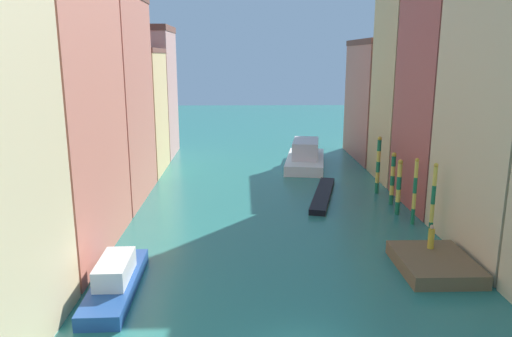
# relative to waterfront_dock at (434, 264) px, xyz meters

# --- Properties ---
(ground_plane) EXTENTS (154.00, 154.00, 0.00)m
(ground_plane) POSITION_rel_waterfront_dock_xyz_m (-8.36, 16.10, -0.40)
(ground_plane) COLOR #28756B
(building_left_1) EXTENTS (6.21, 11.77, 20.86)m
(building_left_1) POSITION_rel_waterfront_dock_xyz_m (-22.07, 3.48, 10.04)
(building_left_1) COLOR #C6705B
(building_left_1) RESTS_ON ground
(building_left_2) EXTENTS (6.21, 10.82, 16.78)m
(building_left_2) POSITION_rel_waterfront_dock_xyz_m (-22.07, 14.91, 8.00)
(building_left_2) COLOR #C6705B
(building_left_2) RESTS_ON ground
(building_left_3) EXTENTS (6.21, 8.27, 12.57)m
(building_left_3) POSITION_rel_waterfront_dock_xyz_m (-22.07, 24.75, 5.90)
(building_left_3) COLOR #DBB77A
(building_left_3) RESTS_ON ground
(building_left_4) EXTENTS (6.21, 8.21, 15.17)m
(building_left_4) POSITION_rel_waterfront_dock_xyz_m (-22.07, 33.29, 7.20)
(building_left_4) COLOR tan
(building_left_4) RESTS_ON ground
(building_right_2) EXTENTS (6.21, 8.90, 17.96)m
(building_right_2) POSITION_rel_waterfront_dock_xyz_m (5.36, 12.34, 8.59)
(building_right_2) COLOR #B25147
(building_right_2) RESTS_ON ground
(building_right_3) EXTENTS (6.21, 7.72, 20.71)m
(building_right_3) POSITION_rel_waterfront_dock_xyz_m (5.36, 20.78, 9.97)
(building_right_3) COLOR #DBB77A
(building_right_3) RESTS_ON ground
(building_right_4) EXTENTS (6.21, 12.09, 13.62)m
(building_right_4) POSITION_rel_waterfront_dock_xyz_m (5.36, 31.06, 6.43)
(building_right_4) COLOR #C6705B
(building_right_4) RESTS_ON ground
(waterfront_dock) EXTENTS (4.03, 5.18, 0.79)m
(waterfront_dock) POSITION_rel_waterfront_dock_xyz_m (0.00, 0.00, 0.00)
(waterfront_dock) COLOR brown
(waterfront_dock) RESTS_ON ground
(person_on_dock) EXTENTS (0.36, 0.36, 1.45)m
(person_on_dock) POSITION_rel_waterfront_dock_xyz_m (0.22, 1.29, 1.06)
(person_on_dock) COLOR gold
(person_on_dock) RESTS_ON waterfront_dock
(mooring_pole_0) EXTENTS (0.29, 0.29, 5.20)m
(mooring_pole_0) POSITION_rel_waterfront_dock_xyz_m (1.50, 4.59, 2.25)
(mooring_pole_0) COLOR #197247
(mooring_pole_0) RESTS_ON ground
(mooring_pole_1) EXTENTS (0.29, 0.29, 4.86)m
(mooring_pole_1) POSITION_rel_waterfront_dock_xyz_m (1.41, 7.70, 2.08)
(mooring_pole_1) COLOR #197247
(mooring_pole_1) RESTS_ON ground
(mooring_pole_2) EXTENTS (0.39, 0.39, 4.28)m
(mooring_pole_2) POSITION_rel_waterfront_dock_xyz_m (1.00, 9.93, 1.80)
(mooring_pole_2) COLOR #197247
(mooring_pole_2) RESTS_ON ground
(mooring_pole_3) EXTENTS (0.38, 0.38, 4.32)m
(mooring_pole_3) POSITION_rel_waterfront_dock_xyz_m (1.30, 12.48, 1.82)
(mooring_pole_3) COLOR #197247
(mooring_pole_3) RESTS_ON ground
(mooring_pole_4) EXTENTS (0.37, 0.37, 5.07)m
(mooring_pole_4) POSITION_rel_waterfront_dock_xyz_m (1.00, 15.74, 2.20)
(mooring_pole_4) COLOR #197247
(mooring_pole_4) RESTS_ON ground
(vaporetto_white) EXTENTS (5.51, 10.56, 2.90)m
(vaporetto_white) POSITION_rel_waterfront_dock_xyz_m (-3.96, 26.44, 0.69)
(vaporetto_white) COLOR white
(vaporetto_white) RESTS_ON ground
(gondola_black) EXTENTS (3.78, 10.23, 0.47)m
(gondola_black) POSITION_rel_waterfront_dock_xyz_m (-3.95, 14.59, -0.16)
(gondola_black) COLOR black
(gondola_black) RESTS_ON ground
(motorboat_0) EXTENTS (2.26, 7.73, 1.78)m
(motorboat_0) POSITION_rel_waterfront_dock_xyz_m (-17.38, -2.05, 0.25)
(motorboat_0) COLOR #234C93
(motorboat_0) RESTS_ON ground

